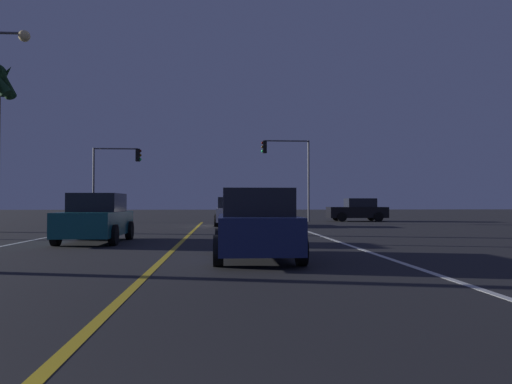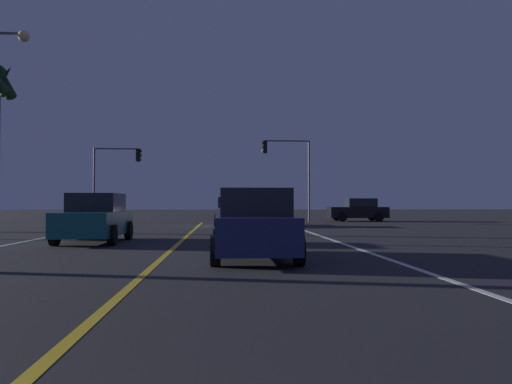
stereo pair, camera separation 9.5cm
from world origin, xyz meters
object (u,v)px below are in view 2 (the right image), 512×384
Objects in this scene: car_ahead_far at (232,212)px; traffic_light_near_right at (287,161)px; car_lead_same_lane at (254,225)px; car_oncoming at (95,219)px; car_crossing_side at (358,210)px; traffic_light_near_left at (117,167)px.

car_ahead_far is 0.72× the size of traffic_light_near_right.
car_ahead_far is 1.00× the size of car_lead_same_lane.
traffic_light_near_right reaches higher than car_lead_same_lane.
car_lead_same_lane is at bearing 43.14° from car_oncoming.
car_crossing_side is 17.82m from traffic_light_near_left.
traffic_light_near_left reaches higher than car_ahead_far.
car_lead_same_lane and car_crossing_side have the same top height.
car_ahead_far is 11.59m from car_crossing_side.
car_ahead_far is at bearing 157.88° from car_oncoming.
traffic_light_near_right reaches higher than car_ahead_far.
car_oncoming and car_crossing_side have the same top height.
traffic_light_near_right reaches higher than car_oncoming.
car_lead_same_lane is at bearing -70.69° from traffic_light_near_left.
traffic_light_near_right is (9.03, 18.19, 3.58)m from car_oncoming.
car_ahead_far is 1.00× the size of car_oncoming.
traffic_light_near_right is at bearing 153.60° from car_oncoming.
car_lead_same_lane is 0.82× the size of traffic_light_near_left.
car_ahead_far is 10.57m from traffic_light_near_left.
traffic_light_near_left is at bearing 52.72° from car_ahead_far.
car_crossing_side is at bearing 142.37° from car_oncoming.
car_oncoming is 20.62m from traffic_light_near_right.
car_lead_same_lane is 24.29m from traffic_light_near_right.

